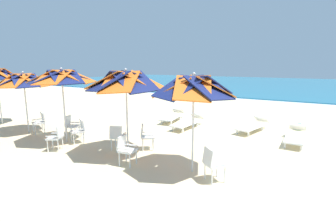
{
  "coord_description": "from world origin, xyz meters",
  "views": [
    {
      "loc": [
        2.61,
        -9.27,
        2.88
      ],
      "look_at": [
        -2.52,
        -0.58,
        1.0
      ],
      "focal_mm": 26.86,
      "sensor_mm": 36.0,
      "label": 1
    }
  ],
  "objects_px": {
    "beach_umbrella_0": "(194,87)",
    "beach_umbrella_1": "(126,81)",
    "plastic_chair_3": "(126,148)",
    "plastic_chair_4": "(57,136)",
    "plastic_chair_1": "(146,135)",
    "plastic_chair_5": "(79,130)",
    "sun_lounger_0": "(296,135)",
    "beach_ball": "(299,126)",
    "plastic_chair_0": "(213,162)",
    "plastic_chair_6": "(71,125)",
    "beach_umbrella_3": "(24,80)",
    "sun_lounger_2": "(188,122)",
    "plastic_chair_7": "(40,121)",
    "beach_umbrella_2": "(62,77)",
    "sun_lounger_1": "(253,125)",
    "plastic_chair_2": "(117,136)",
    "sun_lounger_3": "(172,116)"
  },
  "relations": [
    {
      "from": "beach_umbrella_0",
      "to": "beach_umbrella_1",
      "type": "relative_size",
      "value": 0.97
    },
    {
      "from": "plastic_chair_3",
      "to": "plastic_chair_4",
      "type": "xyz_separation_m",
      "value": [
        -2.81,
        -0.22,
        0.0
      ]
    },
    {
      "from": "plastic_chair_1",
      "to": "plastic_chair_5",
      "type": "relative_size",
      "value": 1.0
    },
    {
      "from": "sun_lounger_0",
      "to": "beach_ball",
      "type": "distance_m",
      "value": 2.15
    },
    {
      "from": "plastic_chair_0",
      "to": "plastic_chair_6",
      "type": "distance_m",
      "value": 6.34
    },
    {
      "from": "plastic_chair_3",
      "to": "plastic_chair_4",
      "type": "bearing_deg",
      "value": -175.55
    },
    {
      "from": "plastic_chair_0",
      "to": "plastic_chair_5",
      "type": "distance_m",
      "value": 5.4
    },
    {
      "from": "beach_umbrella_3",
      "to": "sun_lounger_2",
      "type": "height_order",
      "value": "beach_umbrella_3"
    },
    {
      "from": "beach_ball",
      "to": "plastic_chair_7",
      "type": "bearing_deg",
      "value": -147.3
    },
    {
      "from": "beach_umbrella_2",
      "to": "plastic_chair_4",
      "type": "xyz_separation_m",
      "value": [
        0.56,
        -0.79,
        -1.93
      ]
    },
    {
      "from": "sun_lounger_0",
      "to": "sun_lounger_2",
      "type": "height_order",
      "value": "same"
    },
    {
      "from": "sun_lounger_1",
      "to": "beach_ball",
      "type": "height_order",
      "value": "sun_lounger_1"
    },
    {
      "from": "beach_ball",
      "to": "plastic_chair_6",
      "type": "bearing_deg",
      "value": -143.22
    },
    {
      "from": "plastic_chair_1",
      "to": "plastic_chair_5",
      "type": "xyz_separation_m",
      "value": [
        -2.56,
        -0.65,
        0.0
      ]
    },
    {
      "from": "beach_umbrella_1",
      "to": "plastic_chair_6",
      "type": "xyz_separation_m",
      "value": [
        -3.23,
        0.4,
        -1.87
      ]
    },
    {
      "from": "plastic_chair_3",
      "to": "beach_umbrella_2",
      "type": "bearing_deg",
      "value": 170.31
    },
    {
      "from": "plastic_chair_6",
      "to": "sun_lounger_0",
      "type": "relative_size",
      "value": 0.4
    },
    {
      "from": "beach_umbrella_1",
      "to": "sun_lounger_2",
      "type": "distance_m",
      "value": 4.59
    },
    {
      "from": "sun_lounger_2",
      "to": "plastic_chair_4",
      "type": "bearing_deg",
      "value": -116.06
    },
    {
      "from": "sun_lounger_0",
      "to": "beach_ball",
      "type": "xyz_separation_m",
      "value": [
        -0.01,
        2.15,
        -0.12
      ]
    },
    {
      "from": "plastic_chair_0",
      "to": "sun_lounger_2",
      "type": "height_order",
      "value": "plastic_chair_0"
    },
    {
      "from": "beach_ball",
      "to": "sun_lounger_1",
      "type": "bearing_deg",
      "value": -142.35
    },
    {
      "from": "beach_umbrella_2",
      "to": "beach_umbrella_3",
      "type": "relative_size",
      "value": 1.06
    },
    {
      "from": "plastic_chair_2",
      "to": "plastic_chair_1",
      "type": "bearing_deg",
      "value": 34.35
    },
    {
      "from": "sun_lounger_1",
      "to": "sun_lounger_3",
      "type": "xyz_separation_m",
      "value": [
        -3.98,
        -0.0,
        0.0
      ]
    },
    {
      "from": "plastic_chair_4",
      "to": "sun_lounger_2",
      "type": "distance_m",
      "value": 5.6
    },
    {
      "from": "beach_umbrella_1",
      "to": "beach_ball",
      "type": "relative_size",
      "value": 8.4
    },
    {
      "from": "plastic_chair_2",
      "to": "beach_ball",
      "type": "bearing_deg",
      "value": 49.88
    },
    {
      "from": "beach_umbrella_3",
      "to": "plastic_chair_5",
      "type": "bearing_deg",
      "value": 1.91
    },
    {
      "from": "beach_umbrella_0",
      "to": "plastic_chair_3",
      "type": "distance_m",
      "value": 2.65
    },
    {
      "from": "beach_umbrella_1",
      "to": "sun_lounger_0",
      "type": "height_order",
      "value": "beach_umbrella_1"
    },
    {
      "from": "plastic_chair_4",
      "to": "plastic_chair_5",
      "type": "relative_size",
      "value": 1.0
    },
    {
      "from": "beach_umbrella_0",
      "to": "sun_lounger_0",
      "type": "bearing_deg",
      "value": 62.54
    },
    {
      "from": "plastic_chair_0",
      "to": "plastic_chair_7",
      "type": "bearing_deg",
      "value": 175.64
    },
    {
      "from": "plastic_chair_0",
      "to": "plastic_chair_3",
      "type": "xyz_separation_m",
      "value": [
        -2.54,
        -0.27,
        0.0
      ]
    },
    {
      "from": "beach_umbrella_3",
      "to": "plastic_chair_6",
      "type": "bearing_deg",
      "value": 12.45
    },
    {
      "from": "plastic_chair_0",
      "to": "beach_umbrella_2",
      "type": "xyz_separation_m",
      "value": [
        -5.9,
        0.31,
        1.93
      ]
    },
    {
      "from": "plastic_chair_4",
      "to": "sun_lounger_2",
      "type": "xyz_separation_m",
      "value": [
        2.46,
        5.03,
        -0.22
      ]
    },
    {
      "from": "plastic_chair_0",
      "to": "sun_lounger_0",
      "type": "relative_size",
      "value": 0.4
    },
    {
      "from": "beach_umbrella_3",
      "to": "plastic_chair_3",
      "type": "bearing_deg",
      "value": -6.19
    },
    {
      "from": "plastic_chair_7",
      "to": "sun_lounger_1",
      "type": "xyz_separation_m",
      "value": [
        7.77,
        4.77,
        -0.22
      ]
    },
    {
      "from": "plastic_chair_0",
      "to": "sun_lounger_3",
      "type": "relative_size",
      "value": 0.39
    },
    {
      "from": "beach_umbrella_0",
      "to": "beach_umbrella_1",
      "type": "bearing_deg",
      "value": 175.74
    },
    {
      "from": "sun_lounger_2",
      "to": "beach_umbrella_2",
      "type": "bearing_deg",
      "value": -125.45
    },
    {
      "from": "sun_lounger_3",
      "to": "plastic_chair_4",
      "type": "bearing_deg",
      "value": -101.33
    },
    {
      "from": "plastic_chair_6",
      "to": "plastic_chair_1",
      "type": "bearing_deg",
      "value": 4.55
    },
    {
      "from": "plastic_chair_1",
      "to": "sun_lounger_3",
      "type": "relative_size",
      "value": 0.39
    },
    {
      "from": "beach_umbrella_0",
      "to": "beach_umbrella_2",
      "type": "xyz_separation_m",
      "value": [
        -5.22,
        0.03,
        0.12
      ]
    },
    {
      "from": "beach_umbrella_0",
      "to": "plastic_chair_3",
      "type": "xyz_separation_m",
      "value": [
        -1.86,
        -0.55,
        -1.8
      ]
    },
    {
      "from": "beach_umbrella_1",
      "to": "plastic_chair_6",
      "type": "bearing_deg",
      "value": 172.98
    }
  ]
}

